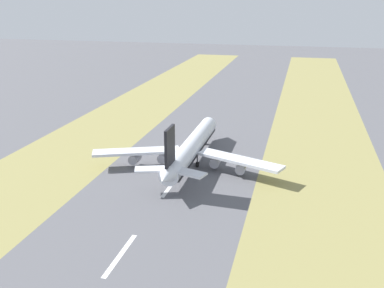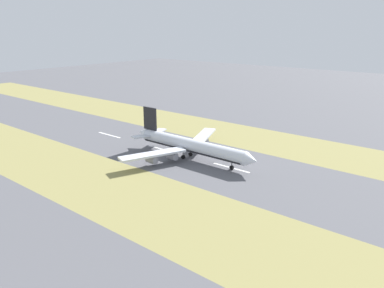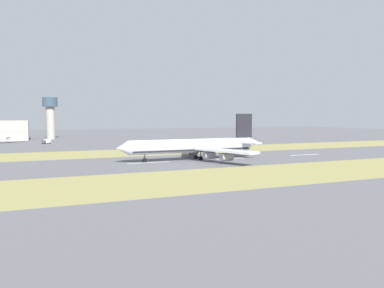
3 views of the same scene
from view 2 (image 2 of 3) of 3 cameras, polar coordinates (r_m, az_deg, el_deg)
name	(u,v)px [view 2 (image 2 of 3)]	position (r m, az deg, el deg)	size (l,w,h in m)	color
ground_plane	(186,156)	(172.93, -0.87, -1.79)	(800.00, 800.00, 0.00)	#56565B
grass_median_west	(238,135)	(207.88, 7.09, 1.40)	(40.00, 600.00, 0.01)	olive
grass_median_east	(109,186)	(143.68, -12.50, -6.34)	(40.00, 600.00, 0.01)	olive
centreline_dash_near	(109,135)	(211.01, -12.49, 1.35)	(1.20, 18.00, 0.01)	silver
centreline_dash_mid	(162,149)	(182.57, -4.56, -0.79)	(1.20, 18.00, 0.01)	silver
centreline_dash_far	(231,168)	(159.18, 6.00, -3.62)	(1.20, 18.00, 0.01)	silver
airplane_main_jet	(189,145)	(168.09, -0.51, -0.20)	(64.14, 67.00, 20.20)	silver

